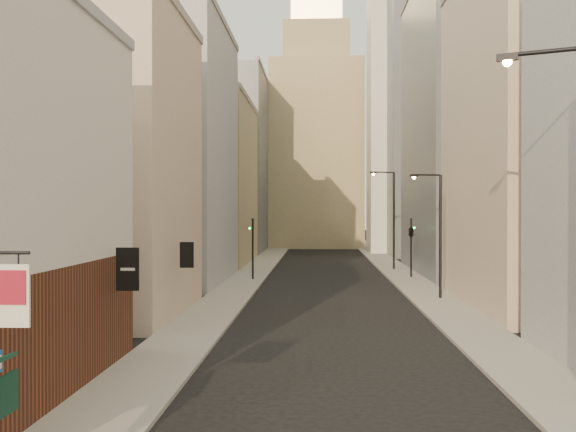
# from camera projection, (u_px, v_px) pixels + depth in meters

# --- Properties ---
(sidewalk_left) EXTENTS (3.00, 140.00, 0.15)m
(sidewalk_left) POSITION_uv_depth(u_px,v_px,m) (259.00, 267.00, 63.14)
(sidewalk_left) COLOR gray
(sidewalk_left) RESTS_ON ground
(sidewalk_right) EXTENTS (3.00, 140.00, 0.15)m
(sidewalk_right) POSITION_uv_depth(u_px,v_px,m) (392.00, 267.00, 62.53)
(sidewalk_right) COLOR gray
(sidewalk_right) RESTS_ON ground
(left_bldg_beige) EXTENTS (8.00, 12.00, 16.00)m
(left_bldg_beige) POSITION_uv_depth(u_px,v_px,m) (108.00, 166.00, 34.37)
(left_bldg_beige) COLOR #BEA48D
(left_bldg_beige) RESTS_ON ground
(left_bldg_grey) EXTENTS (8.00, 16.00, 20.00)m
(left_bldg_grey) POSITION_uv_depth(u_px,v_px,m) (174.00, 155.00, 50.33)
(left_bldg_grey) COLOR #949399
(left_bldg_grey) RESTS_ON ground
(left_bldg_tan) EXTENTS (8.00, 18.00, 17.00)m
(left_bldg_tan) POSITION_uv_depth(u_px,v_px,m) (212.00, 184.00, 68.32)
(left_bldg_tan) COLOR tan
(left_bldg_tan) RESTS_ON ground
(left_bldg_wingrid) EXTENTS (8.00, 20.00, 24.00)m
(left_bldg_wingrid) POSITION_uv_depth(u_px,v_px,m) (236.00, 164.00, 88.27)
(left_bldg_wingrid) COLOR gray
(left_bldg_wingrid) RESTS_ON ground
(right_bldg_beige) EXTENTS (8.00, 16.00, 20.00)m
(right_bldg_beige) POSITION_uv_depth(u_px,v_px,m) (537.00, 135.00, 37.21)
(right_bldg_beige) COLOR #BEA48D
(right_bldg_beige) RESTS_ON ground
(right_bldg_wingrid) EXTENTS (8.00, 20.00, 26.00)m
(right_bldg_wingrid) POSITION_uv_depth(u_px,v_px,m) (461.00, 128.00, 57.16)
(right_bldg_wingrid) COLOR gray
(right_bldg_wingrid) RESTS_ON ground
(highrise) EXTENTS (21.00, 23.00, 51.20)m
(highrise) POSITION_uv_depth(u_px,v_px,m) (460.00, 59.00, 84.73)
(highrise) COLOR gray
(highrise) RESTS_ON ground
(clock_tower) EXTENTS (14.00, 14.00, 44.90)m
(clock_tower) POSITION_uv_depth(u_px,v_px,m) (316.00, 133.00, 99.69)
(clock_tower) COLOR tan
(clock_tower) RESTS_ON ground
(white_tower) EXTENTS (8.00, 8.00, 41.50)m
(white_tower) POSITION_uv_depth(u_px,v_px,m) (399.00, 113.00, 85.17)
(white_tower) COLOR silver
(white_tower) RESTS_ON ground
(streetlamp_mid) EXTENTS (2.05, 0.58, 7.90)m
(streetlamp_mid) POSITION_uv_depth(u_px,v_px,m) (437.00, 228.00, 40.10)
(streetlamp_mid) COLOR black
(streetlamp_mid) RESTS_ON ground
(streetlamp_far) EXTENTS (2.37, 0.83, 9.25)m
(streetlamp_far) POSITION_uv_depth(u_px,v_px,m) (391.00, 214.00, 59.83)
(streetlamp_far) COLOR black
(streetlamp_far) RESTS_ON ground
(traffic_light_left) EXTENTS (0.57, 0.48, 5.00)m
(traffic_light_left) POSITION_uv_depth(u_px,v_px,m) (253.00, 238.00, 51.23)
(traffic_light_left) COLOR black
(traffic_light_left) RESTS_ON ground
(traffic_light_right) EXTENTS (0.75, 0.75, 5.00)m
(traffic_light_right) POSITION_uv_depth(u_px,v_px,m) (411.00, 231.00, 52.78)
(traffic_light_right) COLOR black
(traffic_light_right) RESTS_ON ground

